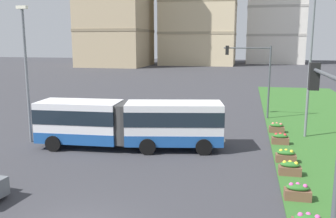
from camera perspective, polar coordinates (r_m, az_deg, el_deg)
name	(u,v)px	position (r m, az deg, el deg)	size (l,w,h in m)	color
articulated_bus	(130,123)	(23.34, -6.03, -2.18)	(11.99, 4.10, 3.00)	white
car_navy_sedan	(109,110)	(32.57, -9.21, -0.23)	(4.42, 2.06, 1.58)	#19234C
flower_planter_1	(298,192)	(16.95, 19.64, -12.10)	(1.10, 0.56, 0.74)	brown
flower_planter_2	(290,168)	(19.74, 18.56, -8.78)	(1.10, 0.56, 0.74)	brown
flower_planter_3	(286,156)	(21.68, 17.98, -7.01)	(1.10, 0.56, 0.74)	brown
flower_planter_4	(280,139)	(25.27, 17.17, -4.48)	(1.10, 0.56, 0.74)	brown
flower_planter_5	(277,128)	(28.36, 16.65, -2.83)	(1.10, 0.56, 0.74)	brown
traffic_light_far_right	(255,69)	(32.79, 13.41, 6.09)	(4.08, 0.28, 6.40)	#474C51
traffic_light_near_right	(326,149)	(9.52, 23.57, -5.82)	(0.28, 3.98, 6.17)	#474C51
streetlight_left	(26,69)	(25.88, -21.32, 5.80)	(0.70, 0.28, 9.02)	slate
streetlight_median	(310,62)	(27.09, 21.37, 6.94)	(0.70, 0.28, 9.91)	slate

